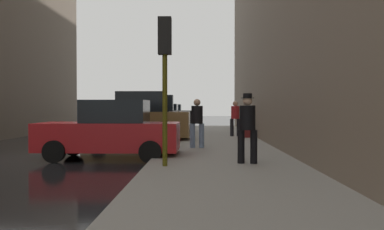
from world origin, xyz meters
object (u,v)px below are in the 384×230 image
parked_red_hatchback (111,131)px  pedestrian_in_jeans (197,121)px  parked_bronze_suv (139,119)px  traffic_light (165,58)px  pedestrian_with_fedora (247,125)px  parked_black_suv (152,116)px  fire_hydrant (174,138)px  rolling_suitcase (246,130)px  pedestrian_in_red_jacket (235,117)px  parked_silver_sedan (162,117)px  parked_dark_green_sedan (168,115)px

parked_red_hatchback → pedestrian_in_jeans: pedestrian_in_jeans is taller
parked_bronze_suv → parked_red_hatchback: bearing=-90.0°
traffic_light → pedestrian_with_fedora: bearing=14.0°
parked_red_hatchback → pedestrian_with_fedora: bearing=-27.6°
pedestrian_with_fedora → pedestrian_in_jeans: (-1.30, 4.13, -0.03)m
parked_black_suv → fire_hydrant: bearing=-79.1°
parked_black_suv → traffic_light: size_ratio=1.29×
traffic_light → rolling_suitcase: traffic_light is taller
pedestrian_in_red_jacket → pedestrian_with_fedora: 9.98m
pedestrian_with_fedora → rolling_suitcase: pedestrian_with_fedora is taller
parked_silver_sedan → traffic_light: (1.85, -20.52, 1.91)m
pedestrian_in_red_jacket → pedestrian_with_fedora: pedestrian_with_fedora is taller
parked_red_hatchback → pedestrian_in_jeans: 3.35m
traffic_light → pedestrian_in_red_jacket: 10.92m
traffic_light → rolling_suitcase: 10.48m
parked_dark_green_sedan → fire_hydrant: parked_dark_green_sedan is taller
parked_dark_green_sedan → parked_silver_sedan: bearing=-90.0°
parked_red_hatchback → parked_dark_green_sedan: (0.00, 24.19, 0.00)m
parked_black_suv → pedestrian_with_fedora: size_ratio=2.62×
parked_bronze_suv → rolling_suitcase: bearing=14.6°
parked_bronze_suv → pedestrian_with_fedora: (3.91, -7.98, 0.10)m
parked_silver_sedan → pedestrian_in_red_jacket: size_ratio=2.48×
pedestrian_in_red_jacket → parked_dark_green_sedan: bearing=105.3°
traffic_light → pedestrian_in_red_jacket: (2.58, 10.48, -1.65)m
parked_black_suv → rolling_suitcase: (4.90, -4.36, -0.54)m
parked_bronze_suv → pedestrian_in_red_jacket: size_ratio=2.70×
traffic_light → parked_silver_sedan: bearing=95.2°
parked_red_hatchback → fire_hydrant: bearing=50.7°
fire_hydrant → parked_bronze_suv: bearing=115.8°
pedestrian_in_jeans → parked_dark_green_sedan: bearing=96.7°
parked_black_suv → pedestrian_with_fedora: 14.16m
parked_red_hatchback → parked_bronze_suv: parked_bronze_suv is taller
traffic_light → pedestrian_with_fedora: (2.06, 0.51, -1.62)m
parked_bronze_suv → traffic_light: traffic_light is taller
parked_bronze_suv → pedestrian_with_fedora: bearing=-63.9°
parked_bronze_suv → pedestrian_in_jeans: 4.65m
parked_bronze_suv → rolling_suitcase: 5.09m
parked_bronze_suv → parked_silver_sedan: (0.00, 12.03, -0.18)m
fire_hydrant → pedestrian_with_fedora: pedestrian_with_fedora is taller
parked_silver_sedan → traffic_light: traffic_light is taller
parked_dark_green_sedan → rolling_suitcase: (4.90, -16.98, -0.36)m
parked_red_hatchback → parked_dark_green_sedan: same height
parked_silver_sedan → fire_hydrant: bearing=-83.5°
parked_bronze_suv → fire_hydrant: size_ratio=6.56×
parked_red_hatchback → rolling_suitcase: (4.90, 7.22, -0.36)m
parked_bronze_suv → parked_black_suv: same height
traffic_light → fire_hydrant: bearing=90.6°
fire_hydrant → traffic_light: bearing=-89.4°
parked_red_hatchback → traffic_light: (1.85, -2.56, 1.91)m
parked_red_hatchback → pedestrian_in_red_jacket: bearing=60.7°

